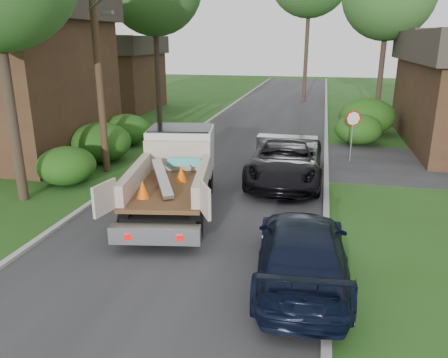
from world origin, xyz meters
The scene contains 15 objects.
ground centered at (0.00, 0.00, 0.00)m, with size 120.00×120.00×0.00m, color #224614.
road centered at (0.00, 10.00, 0.00)m, with size 8.00×90.00×0.02m, color #28282B.
curb_left centered at (-4.10, 10.00, 0.06)m, with size 0.20×90.00×0.12m, color #9E9E99.
curb_right centered at (4.10, 10.00, 0.06)m, with size 0.20×90.00×0.12m, color #9E9E99.
stop_sign centered at (5.20, 9.00, 1.78)m, with size 0.71×0.32×2.48m.
utility_pole centered at (-5.48, 4.98, 5.17)m, with size 2.42×1.25×10.00m.
house_left_far centered at (-13.50, 22.00, 3.05)m, with size 7.56×7.56×6.00m.
hedge_left_a centered at (-6.20, 3.00, 0.77)m, with size 2.34×2.34×1.53m, color #1B4710.
hedge_left_b centered at (-6.50, 6.50, 0.94)m, with size 2.86×2.86×1.87m, color #1B4710.
hedge_left_c centered at (-6.80, 10.00, 0.85)m, with size 2.60×2.60×1.70m, color #1B4710.
hedge_right_a centered at (5.80, 13.00, 0.85)m, with size 2.60×2.60×1.70m, color #1B4710.
hedge_right_b centered at (6.50, 16.00, 1.10)m, with size 3.38×3.38×2.21m, color #1B4710.
flatbed_truck centered at (-1.18, 2.02, 1.36)m, with size 3.83×6.97×2.51m.
black_pickup centered at (2.40, 5.37, 0.87)m, with size 2.90×6.29×1.75m, color black.
navy_suv centered at (3.48, -2.50, 0.77)m, with size 2.17×5.34×1.55m, color black.
Camera 1 is at (3.71, -12.14, 5.63)m, focal length 35.00 mm.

